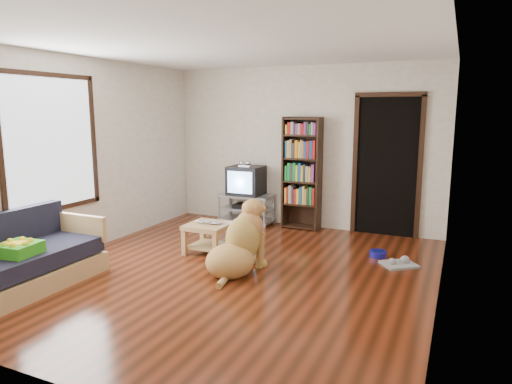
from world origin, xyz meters
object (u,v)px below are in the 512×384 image
at_px(tv_stand, 246,208).
at_px(green_cushion, 18,249).
at_px(grey_rag, 399,264).
at_px(coffee_table, 209,232).
at_px(laptop, 207,223).
at_px(bookshelf, 302,167).
at_px(sofa, 18,265).
at_px(dog_bowl, 378,254).
at_px(crt_tv, 247,180).
at_px(dog, 239,245).

bearing_deg(tv_stand, green_cushion, -102.93).
height_order(grey_rag, coffee_table, coffee_table).
distance_m(green_cushion, laptop, 2.27).
bearing_deg(bookshelf, laptop, -111.48).
relative_size(sofa, coffee_table, 3.27).
distance_m(dog_bowl, coffee_table, 2.26).
relative_size(tv_stand, crt_tv, 1.55).
distance_m(crt_tv, coffee_table, 1.78).
bearing_deg(tv_stand, dog, -66.46).
distance_m(grey_rag, dog, 2.01).
distance_m(green_cushion, grey_rag, 4.35).
bearing_deg(green_cushion, tv_stand, 71.01).
distance_m(dog_bowl, crt_tv, 2.64).
relative_size(green_cushion, coffee_table, 0.68).
bearing_deg(dog_bowl, tv_stand, 158.61).
xyz_separation_m(laptop, sofa, (-1.21, -1.92, -0.15)).
height_order(green_cushion, crt_tv, crt_tv).
distance_m(laptop, sofa, 2.28).
bearing_deg(dog, crt_tv, 113.33).
height_order(dog_bowl, coffee_table, coffee_table).
bearing_deg(sofa, dog_bowl, 39.07).
distance_m(grey_rag, crt_tv, 3.01).
bearing_deg(tv_stand, coffee_table, -81.88).
height_order(grey_rag, sofa, sofa).
xyz_separation_m(tv_stand, crt_tv, (0.00, 0.02, 0.47)).
distance_m(grey_rag, coffee_table, 2.49).
xyz_separation_m(green_cushion, laptop, (1.09, 1.99, -0.07)).
xyz_separation_m(green_cushion, dog_bowl, (3.21, 2.78, -0.44)).
relative_size(coffee_table, dog, 0.51).
bearing_deg(green_cushion, sofa, 143.68).
bearing_deg(dog, bookshelf, 90.00).
distance_m(green_cushion, coffee_table, 2.31).
bearing_deg(sofa, tv_stand, 74.98).
distance_m(sofa, coffee_table, 2.30).
bearing_deg(grey_rag, tv_stand, 156.18).
xyz_separation_m(bookshelf, sofa, (-1.92, -3.72, -0.74)).
bearing_deg(green_cushion, coffee_table, 55.62).
relative_size(green_cushion, crt_tv, 0.64).
xyz_separation_m(green_cushion, crt_tv, (0.85, 3.73, 0.26)).
bearing_deg(bookshelf, grey_rag, -36.56).
xyz_separation_m(grey_rag, crt_tv, (-2.66, 1.20, 0.73)).
xyz_separation_m(dog_bowl, crt_tv, (-2.36, 0.95, 0.70)).
bearing_deg(dog, laptop, 146.51).
bearing_deg(dog_bowl, sofa, -140.93).
relative_size(dog_bowl, crt_tv, 0.38).
height_order(dog_bowl, crt_tv, crt_tv).
distance_m(dog_bowl, tv_stand, 2.54).
relative_size(bookshelf, coffee_table, 3.27).
bearing_deg(green_cushion, dog, 34.16).
distance_m(grey_rag, bookshelf, 2.35).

